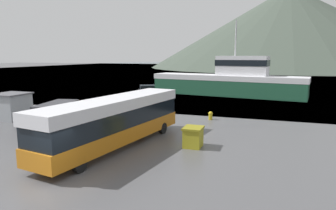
% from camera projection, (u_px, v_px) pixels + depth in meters
% --- Properties ---
extents(ground_plane, '(400.00, 400.00, 0.00)m').
position_uv_depth(ground_plane, '(55.00, 185.00, 14.32)').
color(ground_plane, '#4C4C4F').
extents(water_surface, '(240.00, 240.00, 0.00)m').
position_uv_depth(water_surface, '(250.00, 68.00, 143.68)').
color(water_surface, slate).
rests_on(water_surface, ground).
extents(hill_backdrop, '(141.04, 141.04, 40.61)m').
position_uv_depth(hill_backdrop, '(288.00, 28.00, 154.38)').
color(hill_backdrop, '#3D473D').
rests_on(hill_backdrop, ground).
extents(tour_bus, '(4.56, 13.15, 3.33)m').
position_uv_depth(tour_bus, '(115.00, 120.00, 20.02)').
color(tour_bus, '#B26614').
rests_on(tour_bus, ground).
extents(delivery_van, '(3.10, 6.27, 2.41)m').
position_uv_depth(delivery_van, '(61.00, 116.00, 24.42)').
color(delivery_van, '#2D2D33').
rests_on(delivery_van, ground).
extents(fishing_boat, '(23.83, 7.68, 11.30)m').
position_uv_depth(fishing_boat, '(229.00, 80.00, 46.02)').
color(fishing_boat, '#1E5138').
rests_on(fishing_boat, water_surface).
extents(storage_bin, '(1.27, 1.46, 1.37)m').
position_uv_depth(storage_bin, '(193.00, 137.00, 20.18)').
color(storage_bin, olive).
rests_on(storage_bin, ground).
extents(dock_kiosk, '(2.96, 3.03, 2.53)m').
position_uv_depth(dock_kiosk, '(11.00, 106.00, 28.96)').
color(dock_kiosk, '#93999E').
rests_on(dock_kiosk, ground).
extents(small_boat, '(8.18, 5.76, 0.96)m').
position_uv_depth(small_boat, '(163.00, 88.00, 53.14)').
color(small_boat, black).
rests_on(small_boat, water_surface).
extents(mooring_bollard, '(0.42, 0.42, 0.81)m').
position_uv_depth(mooring_bollard, '(211.00, 115.00, 28.81)').
color(mooring_bollard, '#B29919').
rests_on(mooring_bollard, ground).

